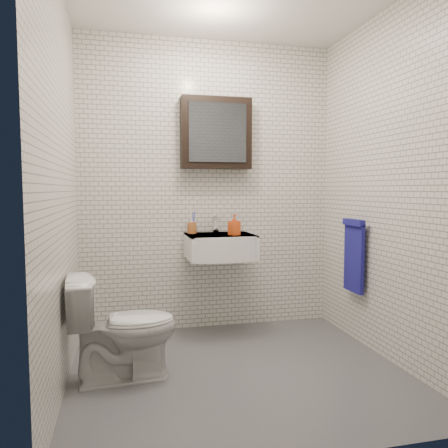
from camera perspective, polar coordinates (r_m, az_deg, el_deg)
The scene contains 9 objects.
ground at distance 3.10m, azimuth 1.85°, elevation -18.62°, with size 2.20×2.00×0.01m, color #4F5257.
room_shell at distance 2.86m, azimuth 1.92°, elevation 9.39°, with size 2.22×2.02×2.51m.
washbasin at distance 3.61m, azimuth -0.38°, elevation -2.91°, with size 0.55×0.50×0.20m.
faucet at distance 3.78m, azimuth -1.05°, elevation -0.11°, with size 0.06×0.20×0.15m.
mirror_cabinet at distance 3.79m, azimuth -1.05°, elevation 11.75°, with size 0.60×0.15×0.60m.
towel_rail at distance 3.61m, azimuth 16.61°, elevation -3.59°, with size 0.09×0.30×0.58m.
toothbrush_cup at distance 3.72m, azimuth -4.20°, elevation -0.43°, with size 0.09×0.09×0.21m.
soap_bottle at distance 3.57m, azimuth 1.34°, elevation -0.10°, with size 0.08×0.08×0.17m, color #EE5019.
toilet at distance 2.95m, azimuth -13.06°, elevation -12.96°, with size 0.38×0.67×0.69m, color silver.
Camera 1 is at (-0.74, -2.75, 1.23)m, focal length 35.00 mm.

